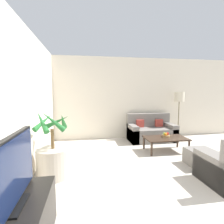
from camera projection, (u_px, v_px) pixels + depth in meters
The scene contains 12 objects.
wall_back at pixel (146, 98), 6.02m from camera, with size 7.75×0.06×2.70m.
wall_left at pixel (10, 107), 2.37m from camera, with size 0.06×7.97×2.70m.
television at pixel (12, 173), 1.53m from camera, with size 0.18×1.01×0.64m.
potted_palm at pixel (53, 158), 3.20m from camera, with size 0.66×0.65×1.26m.
sofa_loveseat at pixel (151, 132), 5.64m from camera, with size 1.46×0.79×0.85m.
floor_lamp at pixel (179, 99), 5.76m from camera, with size 0.31×0.31×1.56m.
coffee_table at pixel (166, 139), 4.59m from camera, with size 1.09×0.64×0.37m.
fruit_bowl at pixel (166, 136), 4.64m from camera, with size 0.21×0.21×0.05m.
apple_red at pixel (168, 134), 4.65m from camera, with size 0.07×0.07×0.07m.
apple_green at pixel (164, 134), 4.66m from camera, with size 0.07×0.07×0.07m.
orange_fruit at pixel (166, 134), 4.58m from camera, with size 0.08×0.08×0.08m.
ottoman at pixel (201, 158), 3.70m from camera, with size 0.55×0.56×0.34m.
Camera 1 is at (-2.12, 0.63, 1.55)m, focal length 28.00 mm.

